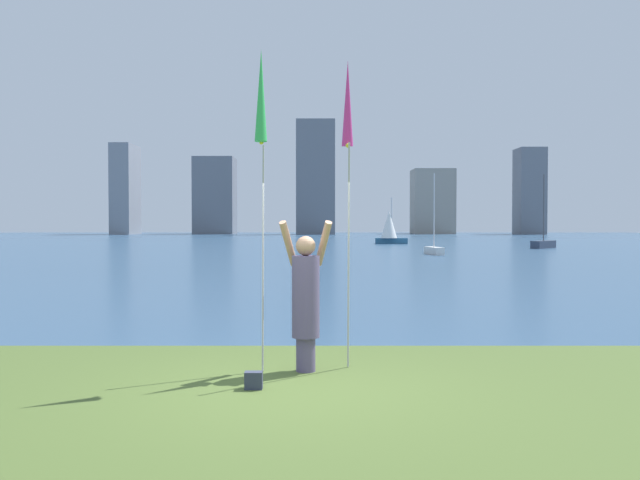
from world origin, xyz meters
name	(u,v)px	position (x,y,z in m)	size (l,w,h in m)	color
ground	(316,245)	(0.00, 50.95, -0.06)	(120.00, 138.00, 0.12)	#475B28
person	(305,297)	(0.13, 0.90, 0.98)	(0.73, 0.54, 2.00)	#594C72
kite_flag_left	(261,104)	(-0.44, 0.74, 3.49)	(0.16, 0.48, 4.21)	#B2B2B7
kite_flag_right	(347,112)	(0.70, 1.31, 3.49)	(0.16, 0.66, 4.19)	#B2B2B7
bag	(253,380)	(-0.47, -0.05, 0.10)	(0.21, 0.13, 0.21)	#33384C
sailboat_1	(543,243)	(17.33, 42.35, 0.37)	(2.52, 2.61, 5.60)	#333D51
sailboat_4	(389,226)	(6.68, 52.62, 1.59)	(2.95, 1.51, 4.24)	#2D6084
sailboat_5	(433,249)	(7.28, 32.45, 0.32)	(0.91, 2.23, 4.97)	silver
skyline_tower_0	(125,190)	(-31.59, 100.39, 7.32)	(3.22, 7.31, 14.63)	gray
skyline_tower_1	(215,196)	(-17.46, 103.97, 6.44)	(6.69, 6.48, 12.88)	slate
skyline_tower_2	(315,177)	(-0.40, 100.68, 9.34)	(6.32, 4.08, 18.68)	slate
skyline_tower_3	(432,202)	(19.68, 105.77, 5.52)	(6.95, 6.38, 11.03)	gray
skyline_tower_4	(529,191)	(34.94, 101.22, 7.08)	(4.26, 5.04, 14.15)	slate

